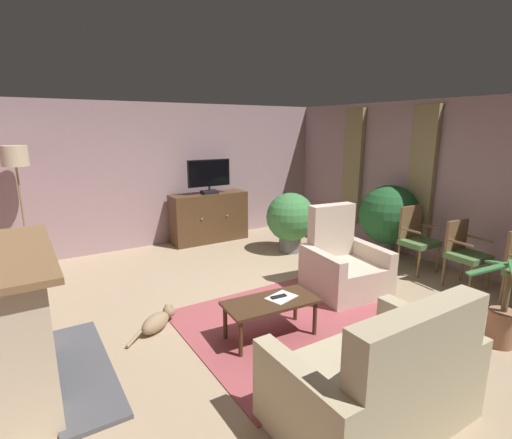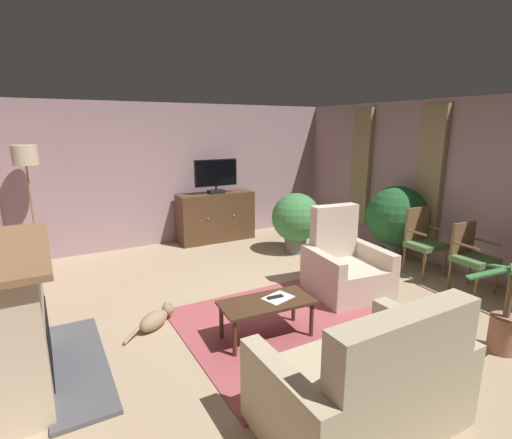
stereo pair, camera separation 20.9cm
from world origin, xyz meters
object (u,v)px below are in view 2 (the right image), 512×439
Objects in this scene: armchair_facing_sofa at (345,268)px; potted_plant_tall_palm_by_window at (296,219)px; television at (216,175)px; tv_remote at (275,297)px; fireplace at (17,320)px; floor_lamp at (26,165)px; sofa_floral at (365,386)px; cat at (156,319)px; side_chair_mid_row at (423,239)px; coffee_table at (267,306)px; potted_plant_on_hearth_side at (505,326)px; folded_newspaper at (278,298)px; side_chair_far_end at (471,255)px; tv_cabinet at (216,218)px; potted_plant_leafy_by_curtain at (396,217)px.

potted_plant_tall_palm_by_window is (0.43, 1.73, 0.26)m from armchair_facing_sofa.
television is 4.90× the size of tv_remote.
floor_lamp is at bearing 87.27° from fireplace.
television reaches higher than sofa_floral.
potted_plant_tall_palm_by_window is 1.63× the size of cat.
cat is at bearing -68.19° from floor_lamp.
armchair_facing_sofa reaches higher than side_chair_mid_row.
coffee_table is 2.31m from potted_plant_on_hearth_side.
folded_newspaper is at bearing 163.60° from tv_remote.
potted_plant_tall_palm_by_window reaches higher than potted_plant_on_hearth_side.
tv_remote is (0.11, 0.02, 0.06)m from coffee_table.
side_chair_far_end is at bearing 20.39° from sofa_floral.
television is 0.91× the size of potted_plant_on_hearth_side.
side_chair_mid_row reaches higher than tv_remote.
armchair_facing_sofa is at bearing -80.86° from tv_cabinet.
sofa_floral is (-1.00, -4.95, -0.10)m from tv_cabinet.
sofa_floral reaches higher than potted_plant_on_hearth_side.
folded_newspaper is at bearing -10.22° from fireplace.
folded_newspaper is 0.31× the size of side_chair_mid_row.
folded_newspaper is 2.87m from side_chair_mid_row.
armchair_facing_sofa is at bearing 179.31° from side_chair_mid_row.
television is at bearing 60.96° from folded_newspaper.
television is 1.72m from potted_plant_tall_palm_by_window.
potted_plant_on_hearth_side is at bearing -35.58° from coffee_table.
fireplace is at bearing -172.16° from potted_plant_leafy_by_curtain.
armchair_facing_sofa reaches higher than sofa_floral.
cat is at bearing 175.37° from side_chair_mid_row.
armchair_facing_sofa is 1.15× the size of side_chair_mid_row.
sofa_floral reaches higher than tv_remote.
potted_plant_on_hearth_side is 3.57m from potted_plant_tall_palm_by_window.
side_chair_far_end is at bearing -15.26° from cat.
coffee_table is at bearing -159.97° from potted_plant_leafy_by_curtain.
side_chair_far_end is 0.93× the size of side_chair_mid_row.
side_chair_far_end is (2.97, -0.29, 0.14)m from coffee_table.
side_chair_mid_row is 0.75m from potted_plant_leafy_by_curtain.
floor_lamp is at bearing -53.38° from tv_remote.
potted_plant_leafy_by_curtain is (3.18, 1.16, 0.34)m from coffee_table.
armchair_facing_sofa is 1.23× the size of potted_plant_on_hearth_side.
potted_plant_tall_palm_by_window is at bearing 35.81° from folded_newspaper.
fireplace reaches higher than side_chair_far_end.
cat is at bearing -174.71° from potted_plant_leafy_by_curtain.
television is 2.77× the size of folded_newspaper.
folded_newspaper is at bearing 174.05° from side_chair_far_end.
television is 0.91× the size of side_chair_far_end.
floor_lamp reaches higher than cat.
side_chair_mid_row is (5.14, 0.04, -0.05)m from fireplace.
potted_plant_leafy_by_curtain reaches higher than armchair_facing_sofa.
television is 3.70m from folded_newspaper.
tv_cabinet is 1.20× the size of potted_plant_leafy_by_curtain.
sofa_floral is 2.38m from cat.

